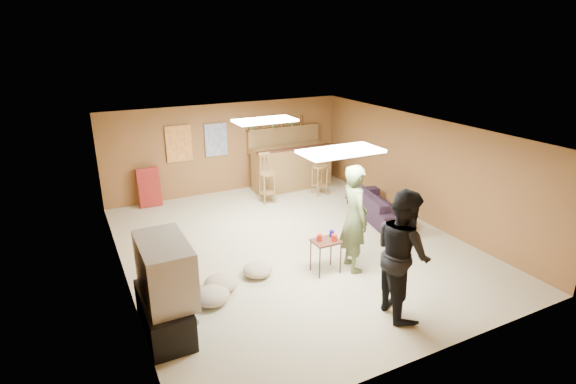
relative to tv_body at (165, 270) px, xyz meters
name	(u,v)px	position (x,y,z in m)	size (l,w,h in m)	color
ground	(293,245)	(2.65, 1.50, -0.90)	(7.00, 7.00, 0.00)	#B5AD8A
ceiling	(293,130)	(2.65, 1.50, 1.30)	(6.00, 7.00, 0.02)	silver
wall_back	(228,148)	(2.65, 5.00, 0.20)	(6.00, 0.02, 2.20)	brown
wall_front	(432,280)	(2.65, -2.00, 0.20)	(6.00, 0.02, 2.20)	brown
wall_left	(119,220)	(-0.35, 1.50, 0.20)	(0.02, 7.00, 2.20)	brown
wall_right	(420,169)	(5.65, 1.50, 0.20)	(0.02, 7.00, 2.20)	brown
tv_stand	(164,314)	(-0.07, 0.00, -0.65)	(0.55, 1.30, 0.50)	black
dvd_box	(181,316)	(0.15, 0.00, -0.75)	(0.35, 0.50, 0.08)	#B2B2B7
tv_body	(165,270)	(0.00, 0.00, 0.00)	(0.60, 1.10, 0.80)	#B2B2B7
tv_screen	(189,264)	(0.31, 0.00, 0.00)	(0.02, 0.95, 0.65)	navy
bar_counter	(292,167)	(4.15, 4.45, -0.35)	(2.00, 0.60, 1.10)	brown
bar_lip	(296,148)	(4.15, 4.20, 0.20)	(2.10, 0.12, 0.05)	#391B12
bar_shelf	(284,127)	(4.15, 4.90, 0.60)	(2.00, 0.18, 0.05)	brown
bar_backing	(283,139)	(4.15, 4.92, 0.30)	(2.00, 0.14, 0.60)	brown
poster_left	(179,144)	(1.45, 4.96, 0.45)	(0.60, 0.03, 0.85)	#BF3F26
poster_right	(216,140)	(2.35, 4.96, 0.45)	(0.55, 0.03, 0.80)	#334C99
folding_chair_stack	(149,187)	(0.65, 4.80, -0.45)	(0.50, 0.14, 0.90)	maroon
ceiling_panel_front	(341,151)	(2.65, 0.00, 1.27)	(1.20, 0.60, 0.04)	white
ceiling_panel_back	(265,120)	(2.65, 2.70, 1.27)	(1.20, 0.60, 0.04)	white
person_olive	(354,218)	(3.15, 0.27, 0.02)	(0.67, 0.44, 1.83)	#4F5D36
person_black	(403,253)	(3.02, -1.07, 0.03)	(0.90, 0.70, 1.86)	black
sofa	(379,205)	(4.95, 1.86, -0.62)	(1.88, 0.74, 0.55)	black
tray_table	(326,256)	(2.67, 0.36, -0.61)	(0.45, 0.36, 0.58)	#391B12
cup_red_near	(319,238)	(2.56, 0.39, -0.26)	(0.09, 0.09, 0.12)	red
cup_red_far	(334,238)	(2.78, 0.28, -0.26)	(0.09, 0.09, 0.12)	red
cup_blue	(332,233)	(2.83, 0.45, -0.27)	(0.08, 0.08, 0.11)	navy
bar_stool_left	(267,177)	(3.15, 3.76, -0.26)	(0.40, 0.40, 1.27)	brown
bar_stool_right	(320,168)	(4.54, 3.70, -0.23)	(0.42, 0.42, 1.33)	brown
cushion_near_tv	(221,283)	(0.92, 0.61, -0.78)	(0.53, 0.53, 0.24)	tan
cushion_mid	(258,270)	(1.61, 0.75, -0.79)	(0.49, 0.49, 0.22)	tan
cushion_far	(212,296)	(0.69, 0.33, -0.78)	(0.53, 0.53, 0.24)	tan
bottle_row	(277,122)	(3.95, 4.88, 0.75)	(1.48, 0.08, 0.26)	#3F7233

